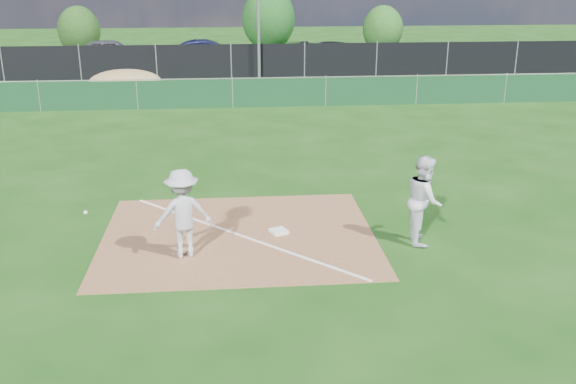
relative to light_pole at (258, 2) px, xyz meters
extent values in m
plane|color=#15400D|center=(-1.50, -12.70, -4.00)|extent=(90.00, 90.00, 0.00)
cube|color=brown|center=(-1.50, -21.70, -3.99)|extent=(6.00, 5.00, 0.02)
cube|color=white|center=(-1.50, -21.70, -3.98)|extent=(5.01, 5.01, 0.01)
cube|color=#0E3319|center=(-1.50, -7.70, -3.40)|extent=(44.00, 0.05, 1.20)
ellipsoid|color=#997E4A|center=(-6.50, -4.20, -3.42)|extent=(3.38, 2.60, 1.17)
cube|color=black|center=(-1.50, 0.30, -3.10)|extent=(46.00, 0.04, 1.80)
cube|color=black|center=(-1.50, 5.30, -4.00)|extent=(46.00, 9.00, 0.01)
cylinder|color=slate|center=(0.00, 0.00, 0.00)|extent=(0.16, 0.16, 8.00)
cube|color=white|center=(-0.60, -21.65, -3.94)|extent=(0.46, 0.46, 0.07)
imported|color=silver|center=(-2.63, -22.68, -3.05)|extent=(1.32, 0.94, 1.85)
sphere|color=white|center=(-4.58, -22.52, -3.02)|extent=(0.08, 0.08, 0.08)
imported|color=silver|center=(2.47, -22.34, -3.04)|extent=(0.87, 1.04, 1.93)
imported|color=#989B9F|center=(-8.72, 5.43, -3.17)|extent=(5.00, 2.50, 1.64)
imported|color=black|center=(-2.88, 4.91, -3.22)|extent=(4.67, 1.64, 1.54)
imported|color=black|center=(5.12, 4.39, -3.29)|extent=(5.20, 3.30, 1.40)
cylinder|color=#382316|center=(-11.60, 10.37, -3.53)|extent=(0.24, 0.24, 0.93)
ellipsoid|color=#1B3E11|center=(-11.60, 10.37, -2.29)|extent=(2.79, 2.79, 3.21)
cylinder|color=#382316|center=(1.23, 11.46, -3.38)|extent=(0.24, 0.24, 1.24)
ellipsoid|color=#134514|center=(1.23, 11.46, -1.73)|extent=(3.72, 3.72, 4.28)
cylinder|color=#382316|center=(9.07, 9.97, -3.54)|extent=(0.24, 0.24, 0.92)
ellipsoid|color=#1D4D16|center=(9.07, 9.97, -2.31)|extent=(2.76, 2.76, 3.18)
camera|label=1|loc=(-1.60, -34.91, 1.63)|focal=40.00mm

